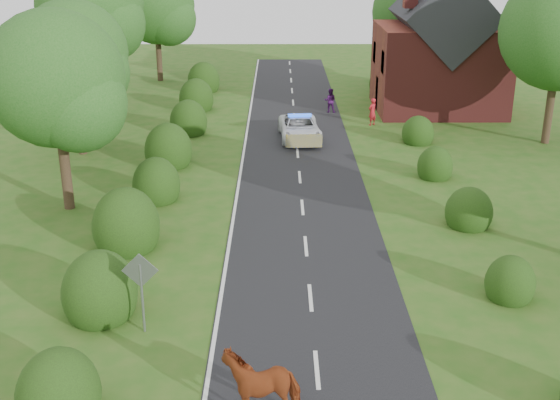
{
  "coord_description": "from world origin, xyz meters",
  "views": [
    {
      "loc": [
        -1.03,
        -16.04,
        11.01
      ],
      "look_at": [
        -0.97,
        9.52,
        1.3
      ],
      "focal_mm": 45.0,
      "sensor_mm": 36.0,
      "label": 1
    }
  ],
  "objects_px": {
    "road_sign": "(141,281)",
    "pedestrian_red": "(372,112)",
    "pedestrian_purple": "(330,101)",
    "cow": "(262,386)",
    "police_van": "(300,128)"
  },
  "relations": [
    {
      "from": "road_sign",
      "to": "police_van",
      "type": "height_order",
      "value": "road_sign"
    },
    {
      "from": "pedestrian_red",
      "to": "pedestrian_purple",
      "type": "bearing_deg",
      "value": -94.45
    },
    {
      "from": "cow",
      "to": "pedestrian_red",
      "type": "height_order",
      "value": "pedestrian_red"
    },
    {
      "from": "pedestrian_purple",
      "to": "cow",
      "type": "bearing_deg",
      "value": 89.44
    },
    {
      "from": "cow",
      "to": "pedestrian_purple",
      "type": "relative_size",
      "value": 1.35
    },
    {
      "from": "cow",
      "to": "police_van",
      "type": "distance_m",
      "value": 24.55
    },
    {
      "from": "cow",
      "to": "pedestrian_red",
      "type": "distance_m",
      "value": 28.41
    },
    {
      "from": "road_sign",
      "to": "pedestrian_purple",
      "type": "height_order",
      "value": "road_sign"
    },
    {
      "from": "road_sign",
      "to": "cow",
      "type": "xyz_separation_m",
      "value": [
        3.56,
        -3.77,
        -0.89
      ]
    },
    {
      "from": "road_sign",
      "to": "pedestrian_red",
      "type": "bearing_deg",
      "value": 67.9
    },
    {
      "from": "road_sign",
      "to": "pedestrian_purple",
      "type": "relative_size",
      "value": 1.59
    },
    {
      "from": "police_van",
      "to": "pedestrian_purple",
      "type": "height_order",
      "value": "pedestrian_purple"
    },
    {
      "from": "road_sign",
      "to": "pedestrian_red",
      "type": "relative_size",
      "value": 1.52
    },
    {
      "from": "police_van",
      "to": "cow",
      "type": "bearing_deg",
      "value": -97.62
    },
    {
      "from": "pedestrian_red",
      "to": "cow",
      "type": "bearing_deg",
      "value": 37.26
    }
  ]
}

